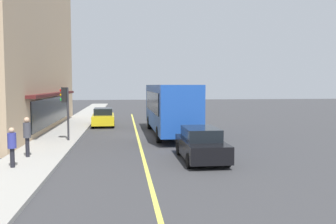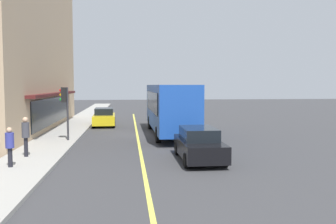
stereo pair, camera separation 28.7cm
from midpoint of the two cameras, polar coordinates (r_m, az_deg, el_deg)
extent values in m
plane|color=#38383A|center=(25.55, -5.22, -3.58)|extent=(120.00, 120.00, 0.00)
cube|color=#9E9B93|center=(25.89, -16.60, -3.47)|extent=(80.00, 2.73, 0.15)
cube|color=#D8D14C|center=(25.55, -5.22, -3.57)|extent=(36.00, 0.16, 0.01)
cube|color=#4C1919|center=(29.54, -17.64, 2.75)|extent=(15.61, 0.70, 0.20)
cube|color=black|center=(29.64, -18.00, 0.23)|extent=(13.38, 0.08, 2.00)
cube|color=#1E4CAD|center=(25.25, -0.07, 0.91)|extent=(11.02, 2.60, 3.00)
cube|color=black|center=(30.64, -1.39, 2.18)|extent=(0.14, 2.10, 1.80)
cube|color=black|center=(24.80, -2.89, 1.67)|extent=(8.80, 0.14, 1.32)
cube|color=black|center=(25.14, 2.89, 1.71)|extent=(8.80, 0.14, 1.32)
cube|color=#0CF259|center=(30.69, -1.41, 3.84)|extent=(0.10, 1.90, 0.36)
cube|color=#2D2D33|center=(30.84, -1.41, -0.81)|extent=(0.18, 2.40, 0.40)
cylinder|color=black|center=(28.75, -3.22, -1.68)|extent=(1.00, 0.31, 1.00)
cylinder|color=black|center=(29.01, 1.24, -1.63)|extent=(1.00, 0.31, 1.00)
cylinder|color=black|center=(21.79, -1.82, -3.60)|extent=(1.00, 0.31, 1.00)
cylinder|color=black|center=(22.13, 4.03, -3.49)|extent=(1.00, 0.31, 1.00)
cylinder|color=#2D2D33|center=(22.57, -15.88, -0.30)|extent=(0.12, 0.12, 3.20)
cube|color=black|center=(22.54, -16.44, 2.61)|extent=(0.30, 0.30, 0.90)
sphere|color=red|center=(22.56, -16.88, 3.29)|extent=(0.18, 0.18, 0.18)
sphere|color=orange|center=(22.57, -16.87, 2.60)|extent=(0.18, 0.18, 0.18)
sphere|color=green|center=(22.58, -16.85, 1.92)|extent=(0.18, 0.18, 0.18)
cube|color=yellow|center=(31.19, -10.45, -1.10)|extent=(4.36, 1.95, 0.75)
cube|color=black|center=(31.28, -10.46, 0.11)|extent=(2.46, 1.60, 0.55)
cylinder|color=black|center=(29.79, -8.93, -1.87)|extent=(0.65, 0.24, 0.64)
cylinder|color=black|center=(29.84, -12.09, -1.90)|extent=(0.65, 0.24, 0.64)
cylinder|color=black|center=(32.62, -8.94, -1.34)|extent=(0.65, 0.24, 0.64)
cylinder|color=black|center=(32.66, -11.82, -1.37)|extent=(0.65, 0.24, 0.64)
cube|color=black|center=(16.80, 4.80, -5.66)|extent=(4.30, 1.81, 0.75)
cube|color=black|center=(16.85, 4.71, -3.39)|extent=(2.41, 1.52, 0.55)
cylinder|color=black|center=(15.70, 8.82, -7.43)|extent=(0.64, 0.22, 0.64)
cylinder|color=black|center=(15.34, 2.86, -7.66)|extent=(0.64, 0.22, 0.64)
cylinder|color=black|center=(18.39, 6.39, -5.67)|extent=(0.64, 0.22, 0.64)
cylinder|color=black|center=(18.09, 1.31, -5.81)|extent=(0.64, 0.22, 0.64)
cylinder|color=black|center=(16.09, -23.85, -6.64)|extent=(0.18, 0.18, 0.79)
cylinder|color=#33388C|center=(15.98, -23.92, -4.15)|extent=(0.34, 0.34, 0.62)
sphere|color=tan|center=(15.93, -23.97, -2.65)|extent=(0.22, 0.22, 0.22)
cylinder|color=black|center=(18.12, -21.75, -5.21)|extent=(0.18, 0.18, 0.90)
cylinder|color=#3F3F47|center=(18.01, -21.82, -2.69)|extent=(0.34, 0.34, 0.71)
sphere|color=tan|center=(17.96, -21.86, -1.17)|extent=(0.25, 0.25, 0.25)
camera|label=1|loc=(0.14, -90.33, -0.02)|focal=38.57mm
camera|label=2|loc=(0.14, 89.67, 0.02)|focal=38.57mm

